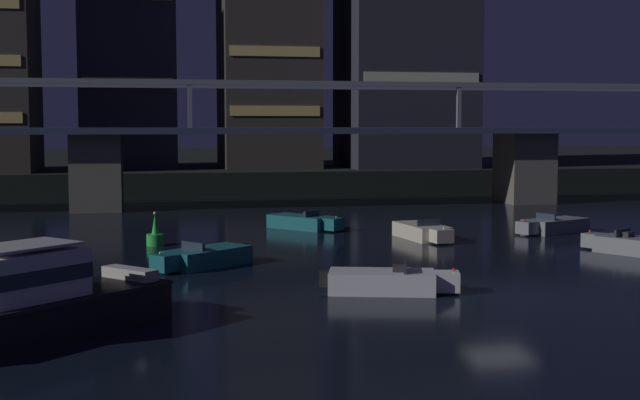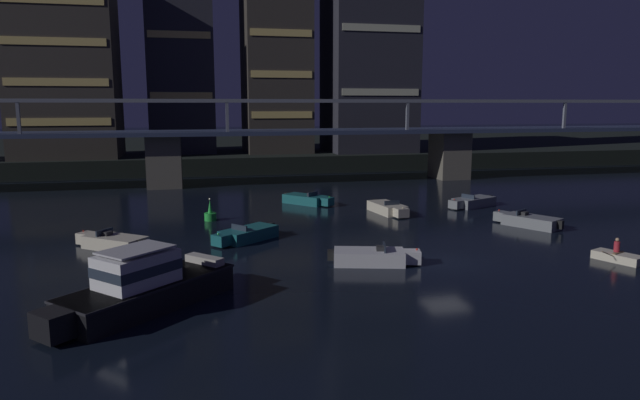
% 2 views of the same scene
% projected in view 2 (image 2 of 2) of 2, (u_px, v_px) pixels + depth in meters
% --- Properties ---
extents(ground_plane, '(400.00, 400.00, 0.00)m').
position_uv_depth(ground_plane, '(446.00, 263.00, 32.42)').
color(ground_plane, black).
extents(far_riverbank, '(240.00, 80.00, 2.20)m').
position_uv_depth(far_riverbank, '(262.00, 144.00, 111.81)').
color(far_riverbank, black).
rests_on(far_riverbank, ground).
extents(river_bridge, '(105.64, 6.40, 9.38)m').
position_uv_depth(river_bridge, '(315.00, 144.00, 65.11)').
color(river_bridge, '#605B51').
rests_on(river_bridge, ground).
extents(tower_west_low, '(12.48, 9.67, 23.55)m').
position_uv_depth(tower_west_low, '(64.00, 63.00, 70.74)').
color(tower_west_low, '#38332D').
rests_on(tower_west_low, far_riverbank).
extents(tower_west_tall, '(8.66, 10.54, 39.32)m').
position_uv_depth(tower_west_tall, '(178.00, 8.00, 78.09)').
color(tower_west_tall, '#282833').
rests_on(tower_west_tall, far_riverbank).
extents(tower_central, '(8.76, 11.12, 26.85)m').
position_uv_depth(tower_central, '(275.00, 56.00, 79.70)').
color(tower_central, '#38332D').
rests_on(tower_central, far_riverbank).
extents(tower_east_tall, '(11.58, 11.17, 41.68)m').
position_uv_depth(tower_east_tall, '(369.00, 1.00, 79.19)').
color(tower_east_tall, '#282833').
rests_on(tower_east_tall, far_riverbank).
extents(cabin_cruiser_near_left, '(8.06, 7.76, 2.79)m').
position_uv_depth(cabin_cruiser_near_left, '(143.00, 286.00, 24.94)').
color(cabin_cruiser_near_left, black).
rests_on(cabin_cruiser_near_left, ground).
extents(speedboat_near_center, '(5.19, 2.76, 1.16)m').
position_uv_depth(speedboat_near_center, '(373.00, 257.00, 32.12)').
color(speedboat_near_center, silver).
rests_on(speedboat_near_center, ground).
extents(speedboat_near_right, '(2.33, 5.23, 1.16)m').
position_uv_depth(speedboat_near_right, '(388.00, 208.00, 47.03)').
color(speedboat_near_right, beige).
rests_on(speedboat_near_right, ground).
extents(speedboat_mid_left, '(3.59, 4.87, 1.16)m').
position_uv_depth(speedboat_mid_left, '(529.00, 221.00, 42.00)').
color(speedboat_mid_left, gray).
rests_on(speedboat_mid_left, ground).
extents(speedboat_mid_center, '(4.21, 4.54, 1.16)m').
position_uv_depth(speedboat_mid_center, '(307.00, 199.00, 51.40)').
color(speedboat_mid_center, '#196066').
rests_on(speedboat_mid_center, ground).
extents(speedboat_mid_right, '(4.64, 4.07, 1.16)m').
position_uv_depth(speedboat_mid_right, '(112.00, 242.00, 35.60)').
color(speedboat_mid_right, beige).
rests_on(speedboat_mid_right, ground).
extents(speedboat_far_left, '(4.61, 4.12, 1.16)m').
position_uv_depth(speedboat_far_left, '(246.00, 234.00, 37.64)').
color(speedboat_far_left, '#196066').
rests_on(speedboat_far_left, ground).
extents(speedboat_far_center, '(5.01, 3.24, 1.16)m').
position_uv_depth(speedboat_far_center, '(472.00, 202.00, 50.04)').
color(speedboat_far_center, gray).
rests_on(speedboat_far_center, ground).
extents(channel_buoy, '(0.90, 0.90, 1.76)m').
position_uv_depth(channel_buoy, '(210.00, 214.00, 44.10)').
color(channel_buoy, green).
rests_on(channel_buoy, ground).
extents(dinghy_with_paddler, '(2.69, 2.82, 1.36)m').
position_uv_depth(dinghy_with_paddler, '(618.00, 257.00, 32.70)').
color(dinghy_with_paddler, beige).
rests_on(dinghy_with_paddler, ground).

